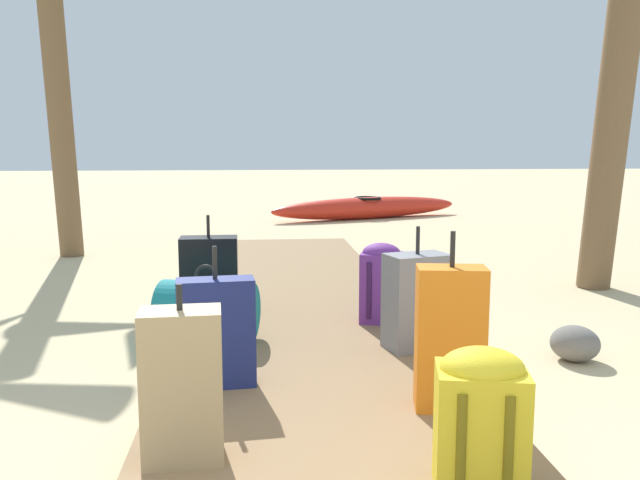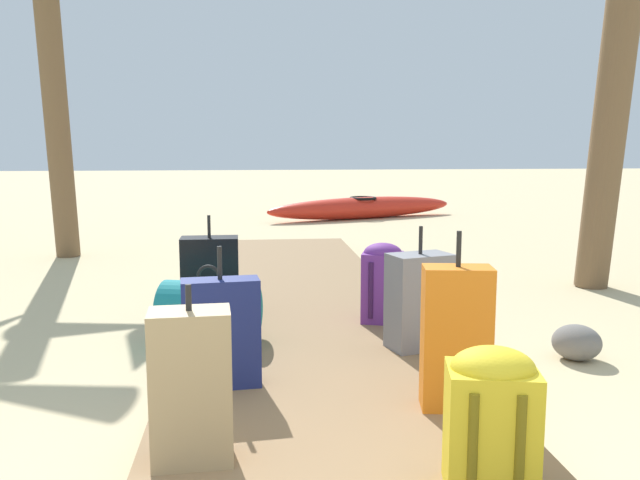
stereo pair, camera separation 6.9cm
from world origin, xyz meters
The scene contains 12 objects.
ground_plane centered at (0.00, 2.97, 0.00)m, with size 60.00×60.00×0.00m, color #CCB789.
boardwalk centered at (0.00, 3.72, 0.04)m, with size 1.71×7.43×0.08m, color olive.
suitcase_orange centered at (0.60, 1.60, 0.43)m, with size 0.35×0.24×0.87m.
suitcase_black centered at (-0.67, 3.54, 0.37)m, with size 0.42×0.23×0.75m.
suitcase_grey centered at (0.67, 2.56, 0.38)m, with size 0.43×0.33×0.77m.
backpack_yellow centered at (0.49, 0.82, 0.37)m, with size 0.37×0.32×0.55m.
suitcase_tan centered at (-0.62, 1.17, 0.39)m, with size 0.33×0.22×0.73m.
suitcase_navy centered at (-0.53, 2.02, 0.37)m, with size 0.42×0.21×0.75m.
backpack_purple centered at (0.57, 3.20, 0.38)m, with size 0.34×0.31×0.57m.
duffel_bag_teal centered at (-0.64, 2.85, 0.28)m, with size 0.69×0.54×0.50m.
kayak centered at (1.68, 10.49, 0.20)m, with size 3.70×1.79×0.39m.
rock_right_far centered at (1.66, 2.45, 0.11)m, with size 0.28×0.30×0.22m, color slate.
Camera 1 is at (-0.31, -1.41, 1.35)m, focal length 37.46 mm.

